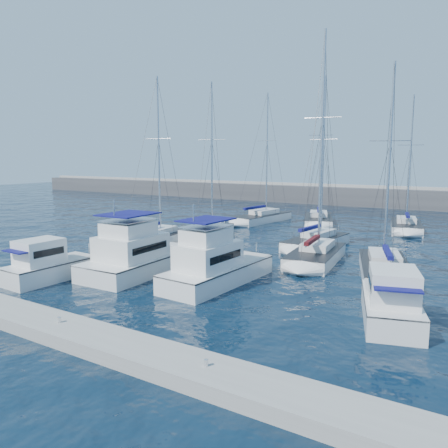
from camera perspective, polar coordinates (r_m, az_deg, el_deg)
The scene contains 17 objects.
ground at distance 29.35m, azimuth -3.31°, elevation -7.13°, with size 220.00×220.00×0.00m, color black.
breakwater at distance 77.17m, azimuth 19.41°, elevation 2.99°, with size 160.00×6.00×4.45m.
dock at distance 21.66m, azimuth -20.65°, elevation -12.67°, with size 40.00×2.20×0.60m, color gray.
dock_cleat_centre at distance 21.51m, azimuth -20.71°, elevation -11.61°, with size 0.16×0.16×0.25m, color silver.
dock_cleat_near_stbd at distance 16.34m, azimuth -2.36°, elevation -17.66°, with size 0.16×0.16×0.25m, color silver.
motor_yacht_port_outer at distance 30.95m, azimuth -22.11°, elevation -5.13°, with size 2.67×5.90×3.20m.
motor_yacht_port_inner at distance 31.07m, azimuth -11.10°, elevation -4.24°, with size 4.22×9.47×4.69m.
motor_yacht_stbd_inner at distance 27.74m, azimuth -1.25°, elevation -5.63°, with size 3.65×8.81×4.69m.
motor_yacht_stbd_outer at distance 23.00m, azimuth 21.01°, elevation -9.73°, with size 4.12×6.44×3.20m.
sailboat_mid_a at distance 40.95m, azimuth -8.91°, elevation -1.94°, with size 3.96×8.77×15.56m.
sailboat_mid_b at distance 43.60m, azimuth -1.86°, elevation -1.20°, with size 5.62×9.28×15.63m.
sailboat_mid_c at distance 39.94m, azimuth 11.98°, elevation -2.29°, with size 3.85×8.29×15.35m.
sailboat_mid_d at distance 34.47m, azimuth 11.92°, elevation -3.97°, with size 4.00×8.18×17.66m.
sailboat_mid_e at distance 31.79m, azimuth 20.23°, elevation -5.46°, with size 5.35×8.99×14.57m.
sailboat_back_a at distance 55.14m, azimuth 4.98°, elevation 0.84°, with size 4.38×9.78×16.22m.
sailboat_back_b at distance 54.04m, azimuth 12.22°, elevation 0.54°, with size 5.62×8.41×17.17m.
sailboat_back_c at distance 51.68m, azimuth 22.69°, elevation -0.31°, with size 4.43×7.63×14.99m.
Camera 1 is at (16.23, -23.13, 7.96)m, focal length 35.00 mm.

